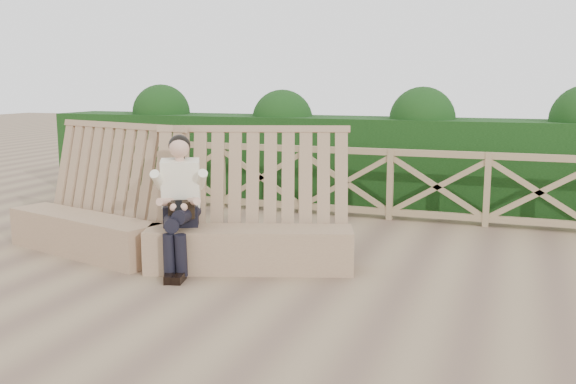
% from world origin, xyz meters
% --- Properties ---
extents(ground, '(60.00, 60.00, 0.00)m').
position_xyz_m(ground, '(0.00, 0.00, 0.00)').
color(ground, brown).
rests_on(ground, ground).
extents(bench, '(4.57, 1.45, 1.62)m').
position_xyz_m(bench, '(-1.34, 0.32, 0.41)').
color(bench, '#8C6A50').
rests_on(bench, ground).
extents(woman, '(0.63, 0.97, 1.53)m').
position_xyz_m(woman, '(-0.98, 0.04, 0.81)').
color(woman, black).
rests_on(woman, ground).
extents(guardrail, '(10.10, 0.09, 1.10)m').
position_xyz_m(guardrail, '(0.00, 3.50, 0.55)').
color(guardrail, '#85694D').
rests_on(guardrail, ground).
extents(hedge, '(12.00, 1.20, 1.50)m').
position_xyz_m(hedge, '(0.00, 4.70, 0.75)').
color(hedge, black).
rests_on(hedge, ground).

